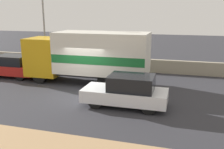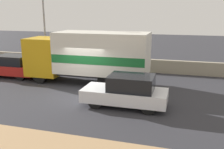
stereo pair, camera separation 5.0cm
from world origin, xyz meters
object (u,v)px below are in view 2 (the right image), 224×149
car_sedan_second (11,66)px  pedestrian (43,58)px  car_hatchback (127,91)px  street_lamp (44,17)px  box_truck (90,55)px

car_sedan_second → pedestrian: bearing=-109.0°
car_hatchback → pedestrian: bearing=-36.4°
car_hatchback → car_sedan_second: bearing=-20.1°
street_lamp → box_truck: 6.29m
street_lamp → car_sedan_second: 4.70m
car_sedan_second → box_truck: bearing=179.9°
street_lamp → car_hatchback: (8.22, -6.44, -3.41)m
box_truck → car_hatchback: box_truck is taller
car_hatchback → box_truck: bearing=-46.5°
street_lamp → box_truck: bearing=-31.3°
car_hatchback → car_sedan_second: 9.97m
car_hatchback → pedestrian: size_ratio=2.37×
car_sedan_second → car_hatchback: bearing=159.9°
street_lamp → car_hatchback: 10.98m
car_hatchback → car_sedan_second: (-9.36, 3.42, -0.00)m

